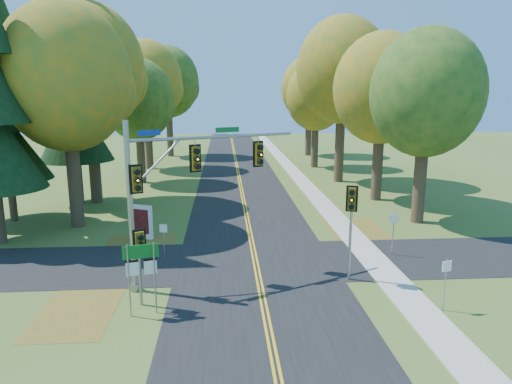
{
  "coord_description": "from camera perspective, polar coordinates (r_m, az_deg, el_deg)",
  "views": [
    {
      "loc": [
        -1.56,
        -20.37,
        8.53
      ],
      "look_at": [
        0.2,
        4.31,
        3.2
      ],
      "focal_mm": 32.0,
      "sensor_mm": 36.0,
      "label": 1
    }
  ],
  "objects": [
    {
      "name": "tree_e_a",
      "position": [
        31.96,
        20.59,
        11.41
      ],
      "size": [
        7.2,
        7.2,
        12.73
      ],
      "color": "#38281C",
      "rests_on": "ground"
    },
    {
      "name": "sidewalk_east",
      "position": [
        23.4,
        15.82,
        -9.63
      ],
      "size": [
        1.6,
        160.0,
        0.06
      ],
      "primitive_type": "cube",
      "color": "#9E998E",
      "rests_on": "ground"
    },
    {
      "name": "leaf_patch_w_far",
      "position": [
        20.24,
        -21.35,
        -13.64
      ],
      "size": [
        3.0,
        5.0,
        0.0
      ],
      "primitive_type": "cube",
      "color": "brown",
      "rests_on": "ground"
    },
    {
      "name": "reg_sign_e_south",
      "position": [
        19.83,
        22.65,
        -9.6
      ],
      "size": [
        0.41,
        0.12,
        2.19
      ],
      "rotation": [
        0.0,
        0.0,
        0.21
      ],
      "color": "gray",
      "rests_on": "ground"
    },
    {
      "name": "tree_e_c",
      "position": [
        45.57,
        10.82,
        14.63
      ],
      "size": [
        8.8,
        8.8,
        15.79
      ],
      "color": "#38281C",
      "rests_on": "ground"
    },
    {
      "name": "tree_e_d",
      "position": [
        54.33,
        7.57,
        11.75
      ],
      "size": [
        7.0,
        7.0,
        12.32
      ],
      "color": "#38281C",
      "rests_on": "ground"
    },
    {
      "name": "centerline_left",
      "position": [
        22.12,
        0.01,
        -10.45
      ],
      "size": [
        0.1,
        160.0,
        0.01
      ],
      "primitive_type": "cube",
      "color": "gold",
      "rests_on": "road_main"
    },
    {
      "name": "leaf_patch_w_near",
      "position": [
        26.29,
        -14.8,
        -7.18
      ],
      "size": [
        4.0,
        6.0,
        0.0
      ],
      "primitive_type": "cube",
      "color": "brown",
      "rests_on": "ground"
    },
    {
      "name": "ped_signal_pole",
      "position": [
        18.86,
        -14.33,
        -6.98
      ],
      "size": [
        0.49,
        0.6,
        3.32
      ],
      "rotation": [
        0.0,
        0.0,
        0.41
      ],
      "color": "gray",
      "rests_on": "ground"
    },
    {
      "name": "reg_sign_e_north",
      "position": [
        25.46,
        16.82,
        -4.11
      ],
      "size": [
        0.44,
        0.19,
        2.38
      ],
      "rotation": [
        0.0,
        0.0,
        -0.35
      ],
      "color": "gray",
      "rests_on": "ground"
    },
    {
      "name": "pine_c",
      "position": [
        38.15,
        -22.13,
        13.04
      ],
      "size": [
        5.6,
        5.6,
        20.56
      ],
      "color": "#38281C",
      "rests_on": "ground"
    },
    {
      "name": "traffic_mast",
      "position": [
        20.44,
        -10.01,
        1.48
      ],
      "size": [
        7.58,
        3.74,
        7.48
      ],
      "rotation": [
        0.0,
        0.0,
        0.42
      ],
      "color": "gray",
      "rests_on": "ground"
    },
    {
      "name": "tree_w_e",
      "position": [
        64.9,
        -10.89,
        13.31
      ],
      "size": [
        8.4,
        8.4,
        14.97
      ],
      "color": "#38281C",
      "rests_on": "ground"
    },
    {
      "name": "tree_w_b",
      "position": [
        38.09,
        -20.19,
        14.2
      ],
      "size": [
        8.6,
        8.6,
        15.38
      ],
      "color": "#38281C",
      "rests_on": "ground"
    },
    {
      "name": "tree_e_e",
      "position": [
        65.08,
        6.74,
        12.66
      ],
      "size": [
        7.8,
        7.8,
        13.74
      ],
      "color": "#38281C",
      "rests_on": "ground"
    },
    {
      "name": "ground",
      "position": [
        22.14,
        0.28,
        -10.5
      ],
      "size": [
        160.0,
        160.0,
        0.0
      ],
      "primitive_type": "plane",
      "color": "#41591F",
      "rests_on": "ground"
    },
    {
      "name": "east_signal_pole",
      "position": [
        20.96,
        11.84,
        -2.14
      ],
      "size": [
        0.51,
        0.61,
        4.55
      ],
      "rotation": [
        0.0,
        0.0,
        -0.31
      ],
      "color": "#95999D",
      "rests_on": "ground"
    },
    {
      "name": "road_cross",
      "position": [
        23.99,
        -0.09,
        -8.65
      ],
      "size": [
        60.0,
        6.0,
        0.02
      ],
      "primitive_type": "cube",
      "color": "black",
      "rests_on": "ground"
    },
    {
      "name": "tree_e_b",
      "position": [
        38.07,
        15.5,
        12.28
      ],
      "size": [
        7.6,
        7.6,
        13.33
      ],
      "color": "#38281C",
      "rests_on": "ground"
    },
    {
      "name": "leaf_patch_e",
      "position": [
        28.95,
        12.95,
        -5.29
      ],
      "size": [
        3.5,
        8.0,
        0.0
      ],
      "primitive_type": "cube",
      "color": "brown",
      "rests_on": "ground"
    },
    {
      "name": "tree_w_a",
      "position": [
        31.27,
        -22.5,
        13.01
      ],
      "size": [
        8.0,
        8.0,
        14.15
      ],
      "color": "#38281C",
      "rests_on": "ground"
    },
    {
      "name": "info_kiosk",
      "position": [
        28.22,
        -14.18,
        -3.65
      ],
      "size": [
        1.45,
        0.77,
        2.06
      ],
      "rotation": [
        0.0,
        0.0,
        -0.4
      ],
      "color": "white",
      "rests_on": "ground"
    },
    {
      "name": "centerline_right",
      "position": [
        22.14,
        0.54,
        -10.44
      ],
      "size": [
        0.1,
        160.0,
        0.01
      ],
      "primitive_type": "cube",
      "color": "gold",
      "rests_on": "road_main"
    },
    {
      "name": "route_sign_cluster",
      "position": [
        18.37,
        -14.16,
        -8.79
      ],
      "size": [
        1.35,
        0.36,
        2.95
      ],
      "rotation": [
        0.0,
        0.0,
        0.24
      ],
      "color": "gray",
      "rests_on": "ground"
    },
    {
      "name": "tree_w_c",
      "position": [
        45.55,
        -14.44,
        11.05
      ],
      "size": [
        6.8,
        6.8,
        11.91
      ],
      "color": "#38281C",
      "rests_on": "ground"
    },
    {
      "name": "reg_sign_w",
      "position": [
        24.03,
        -11.46,
        -5.32
      ],
      "size": [
        0.39,
        0.1,
        2.07
      ],
      "rotation": [
        0.0,
        0.0,
        -0.18
      ],
      "color": "gray",
      "rests_on": "ground"
    },
    {
      "name": "road_main",
      "position": [
        22.14,
        0.28,
        -10.48
      ],
      "size": [
        8.0,
        160.0,
        0.02
      ],
      "primitive_type": "cube",
      "color": "black",
      "rests_on": "ground"
    },
    {
      "name": "pine_b",
      "position": [
        34.54,
        -29.28,
        10.03
      ],
      "size": [
        5.6,
        5.6,
        17.31
      ],
      "color": "#38281C",
      "rests_on": "ground"
    },
    {
      "name": "tree_w_d",
      "position": [
        54.25,
        -13.52,
        13.15
      ],
      "size": [
        8.2,
        8.2,
        14.56
      ],
      "color": "#38281C",
      "rests_on": "ground"
    }
  ]
}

